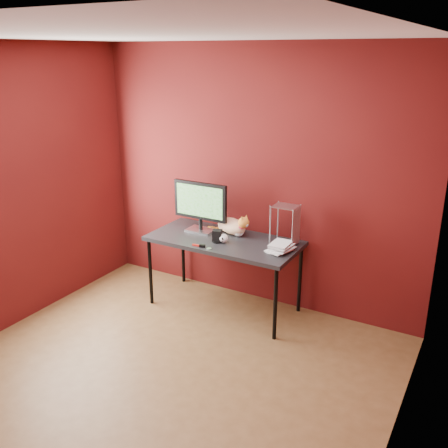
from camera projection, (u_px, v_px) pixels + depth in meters
The scene contains 11 objects.
room at pixel (146, 211), 3.49m from camera, with size 3.52×3.52×2.61m.
desk at pixel (224, 244), 4.93m from camera, with size 1.50×0.70×0.75m.
monitor at pixel (200, 204), 5.04m from camera, with size 0.60×0.19×0.52m.
cat at pixel (232, 226), 5.03m from camera, with size 0.51×0.29×0.24m.
skull_mug at pixel (223, 238), 4.81m from camera, with size 0.09×0.09×0.09m.
speaker at pixel (217, 236), 4.82m from camera, with size 0.11×0.11×0.12m.
book_stack at pixel (275, 202), 4.52m from camera, with size 0.23×0.27×0.92m.
wire_rack at pixel (285, 225), 4.72m from camera, with size 0.24×0.20×0.39m.
pocket_knife at pixel (196, 245), 4.74m from camera, with size 0.07×0.02×0.01m, color #AC130D.
black_gadget at pixel (202, 246), 4.71m from camera, with size 0.05×0.03×0.03m, color black.
washer at pixel (209, 248), 4.67m from camera, with size 0.05×0.05×0.00m, color #B1B1B6.
Camera 1 is at (2.11, -2.63, 2.50)m, focal length 40.00 mm.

